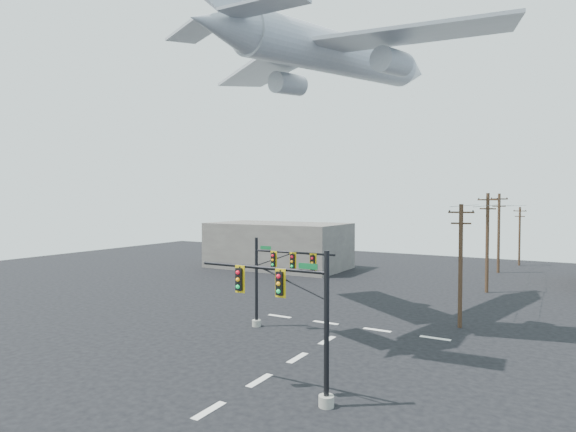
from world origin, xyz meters
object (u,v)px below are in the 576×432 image
Objects in this scene: signal_mast_far at (275,278)px; utility_pole_b at (487,241)px; signal_mast_near at (296,319)px; utility_pole_c at (499,231)px; airliner at (338,55)px; utility_pole_d at (520,235)px; utility_pole_a at (461,263)px.

utility_pole_b is (11.09, 21.90, 1.47)m from signal_mast_far.
utility_pole_b is (4.00, 31.58, 1.38)m from signal_mast_near.
utility_pole_c is (-0.53, 14.33, 0.06)m from utility_pole_b.
signal_mast_near reaches higher than signal_mast_far.
signal_mast_far is 24.59m from utility_pole_b.
signal_mast_near is 0.26× the size of airliner.
signal_mast_far is 0.66× the size of utility_pole_b.
airliner is (-8.01, -31.16, 14.93)m from utility_pole_c.
signal_mast_far is 0.80× the size of utility_pole_d.
airliner is (2.55, 5.07, 16.46)m from signal_mast_far.
utility_pole_d is at bearing 84.56° from signal_mast_near.
utility_pole_a is 14.86m from utility_pole_b.
utility_pole_d reaches higher than signal_mast_far.
utility_pole_b reaches higher than utility_pole_d.
airliner reaches higher than signal_mast_near.
utility_pole_a is at bearing -77.80° from utility_pole_b.
utility_pole_a is 29.19m from utility_pole_c.
utility_pole_d is (1.05, 37.80, -0.37)m from utility_pole_a.
utility_pole_a is (11.24, 7.05, 0.97)m from signal_mast_far.
utility_pole_d is (5.20, 54.54, 0.50)m from signal_mast_near.
utility_pole_c reaches higher than utility_pole_a.
utility_pole_c is at bearing 73.74° from signal_mast_far.
utility_pole_a reaches higher than utility_pole_d.
utility_pole_d is (1.20, 22.96, -0.87)m from utility_pole_b.
utility_pole_c reaches higher than signal_mast_near.
airliner is at bearing -177.80° from utility_pole_a.
utility_pole_b is at bearing -15.26° from airliner.
utility_pole_b is 14.34m from utility_pole_c.
utility_pole_d is at bearing 74.68° from signal_mast_far.
signal_mast_far is at bearing -126.36° from utility_pole_c.
utility_pole_d is (12.29, 44.85, 0.60)m from signal_mast_far.
signal_mast_near is 17.27m from utility_pole_a.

